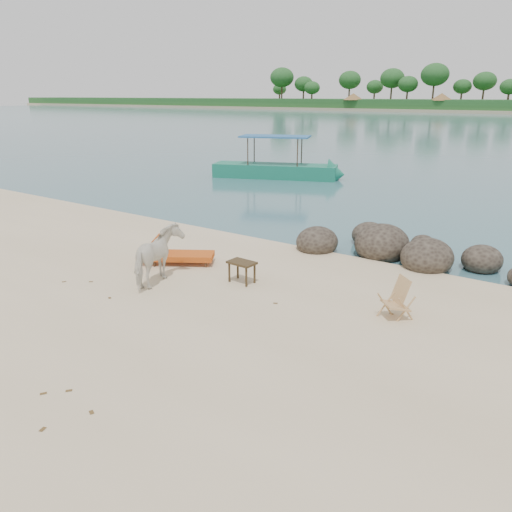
{
  "coord_description": "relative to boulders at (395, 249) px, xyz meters",
  "views": [
    {
      "loc": [
        6.61,
        -6.44,
        4.34
      ],
      "look_at": [
        0.7,
        2.0,
        1.0
      ],
      "focal_mm": 35.0,
      "sensor_mm": 36.0,
      "label": 1
    }
  ],
  "objects": [
    {
      "name": "boulders",
      "position": [
        0.0,
        0.0,
        0.0
      ],
      "size": [
        6.37,
        2.94,
        1.14
      ],
      "rotation": [
        0.0,
        0.0,
        -0.36
      ],
      "color": "black",
      "rests_on": "ground"
    },
    {
      "name": "cow",
      "position": [
        -3.85,
        -5.32,
        0.45
      ],
      "size": [
        1.21,
        1.75,
        1.35
      ],
      "primitive_type": "imported",
      "rotation": [
        0.0,
        0.0,
        3.47
      ],
      "color": "white",
      "rests_on": "ground"
    },
    {
      "name": "side_table",
      "position": [
        -2.26,
        -4.14,
        0.04
      ],
      "size": [
        0.67,
        0.46,
        0.53
      ],
      "primitive_type": null,
      "rotation": [
        0.0,
        0.0,
        -0.05
      ],
      "color": "#312413",
      "rests_on": "ground"
    },
    {
      "name": "lounge_chair",
      "position": [
        -4.43,
        -3.91,
        0.09
      ],
      "size": [
        2.16,
        1.74,
        0.63
      ],
      "primitive_type": null,
      "rotation": [
        0.0,
        0.0,
        0.56
      ],
      "color": "#C14516",
      "rests_on": "ground"
    },
    {
      "name": "deck_chair",
      "position": [
        1.46,
        -3.98,
        0.18
      ],
      "size": [
        0.76,
        0.76,
        0.8
      ],
      "primitive_type": null,
      "rotation": [
        0.0,
        0.0,
        -0.75
      ],
      "color": "tan",
      "rests_on": "ground"
    },
    {
      "name": "boat_near",
      "position": [
        -10.54,
        10.09,
        1.61
      ],
      "size": [
        7.67,
        4.35,
        3.67
      ],
      "primitive_type": null,
      "rotation": [
        0.0,
        0.0,
        0.37
      ],
      "color": "#166F55",
      "rests_on": "water"
    },
    {
      "name": "dead_leaves",
      "position": [
        -2.71,
        -7.59,
        -0.22
      ],
      "size": [
        8.02,
        6.44,
        0.0
      ],
      "color": "brown",
      "rests_on": "ground"
    }
  ]
}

